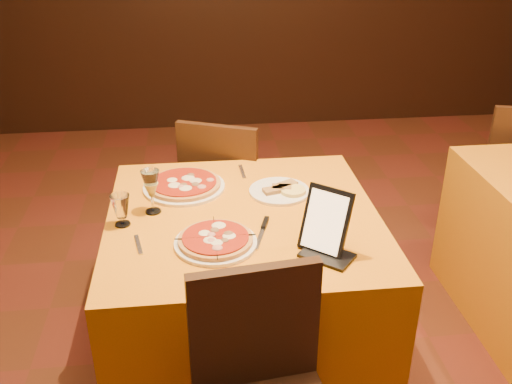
{
  "coord_description": "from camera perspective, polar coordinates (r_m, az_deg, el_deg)",
  "views": [
    {
      "loc": [
        -0.7,
        -1.6,
        1.88
      ],
      "look_at": [
        -0.47,
        0.4,
        0.86
      ],
      "focal_mm": 40.0,
      "sensor_mm": 36.0,
      "label": 1
    }
  ],
  "objects": [
    {
      "name": "fork_near",
      "position": [
        2.16,
        -11.67,
        -5.18
      ],
      "size": [
        0.04,
        0.14,
        0.01
      ],
      "primitive_type": "cube",
      "rotation": [
        0.0,
        0.0,
        1.77
      ],
      "color": "silver",
      "rests_on": "main_table"
    },
    {
      "name": "pizza_near",
      "position": [
        2.12,
        -4.06,
        -4.92
      ],
      "size": [
        0.31,
        0.31,
        0.03
      ],
      "rotation": [
        0.0,
        0.0,
        -0.23
      ],
      "color": "white",
      "rests_on": "main_table"
    },
    {
      "name": "chair_side_far",
      "position": [
        3.72,
        24.17,
        1.92
      ],
      "size": [
        0.54,
        0.54,
        0.91
      ],
      "primitive_type": null,
      "rotation": [
        0.0,
        0.0,
        2.87
      ],
      "color": "#2F210F",
      "rests_on": "floor"
    },
    {
      "name": "chair_main_far",
      "position": [
        3.16,
        -2.6,
        0.09
      ],
      "size": [
        0.52,
        0.52,
        0.91
      ],
      "primitive_type": null,
      "rotation": [
        0.0,
        0.0,
        2.75
      ],
      "color": "black",
      "rests_on": "floor"
    },
    {
      "name": "knife",
      "position": [
        2.18,
        0.51,
        -4.32
      ],
      "size": [
        0.08,
        0.21,
        0.01
      ],
      "primitive_type": "cube",
      "rotation": [
        0.0,
        0.0,
        1.26
      ],
      "color": "#B4B5BC",
      "rests_on": "main_table"
    },
    {
      "name": "cutlet_dish",
      "position": [
        2.49,
        2.35,
        0.2
      ],
      "size": [
        0.26,
        0.26,
        0.03
      ],
      "rotation": [
        0.0,
        0.0,
        -0.3
      ],
      "color": "white",
      "rests_on": "main_table"
    },
    {
      "name": "water_glass",
      "position": [
        2.28,
        -13.33,
        -1.8
      ],
      "size": [
        0.07,
        0.07,
        0.13
      ],
      "primitive_type": null,
      "rotation": [
        0.0,
        0.0,
        -0.06
      ],
      "color": "white",
      "rests_on": "main_table"
    },
    {
      "name": "wine_glass",
      "position": [
        2.33,
        -10.4,
        0.06
      ],
      "size": [
        0.08,
        0.08,
        0.19
      ],
      "primitive_type": null,
      "rotation": [
        0.0,
        0.0,
        -0.16
      ],
      "color": "#C5CA73",
      "rests_on": "main_table"
    },
    {
      "name": "pizza_far",
      "position": [
        2.54,
        -7.21,
        0.66
      ],
      "size": [
        0.36,
        0.36,
        0.03
      ],
      "rotation": [
        0.0,
        0.0,
        -0.16
      ],
      "color": "white",
      "rests_on": "main_table"
    },
    {
      "name": "fork_far",
      "position": [
        2.68,
        -1.39,
        2.05
      ],
      "size": [
        0.02,
        0.15,
        0.01
      ],
      "primitive_type": "cube",
      "rotation": [
        0.0,
        0.0,
        1.61
      ],
      "color": "silver",
      "rests_on": "main_table"
    },
    {
      "name": "tablet",
      "position": [
        2.05,
        6.98,
        -2.89
      ],
      "size": [
        0.2,
        0.19,
        0.23
      ],
      "primitive_type": "cube",
      "rotation": [
        -0.35,
        0.0,
        -0.7
      ],
      "color": "black",
      "rests_on": "main_table"
    },
    {
      "name": "main_table",
      "position": [
        2.53,
        -1.2,
        -9.71
      ],
      "size": [
        1.1,
        1.1,
        0.75
      ],
      "primitive_type": "cube",
      "color": "orange",
      "rests_on": "floor"
    }
  ]
}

